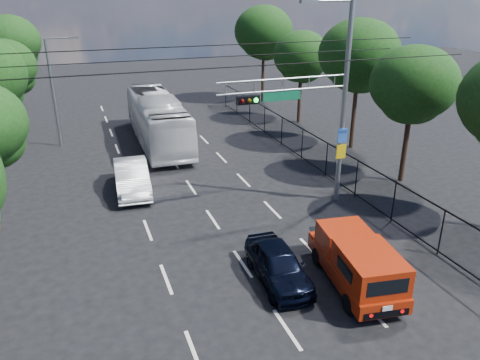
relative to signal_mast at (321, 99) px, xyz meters
name	(u,v)px	position (x,y,z in m)	size (l,w,h in m)	color
ground	(287,329)	(-5.28, -7.99, -5.24)	(120.00, 120.00, 0.00)	black
lane_markings	(182,174)	(-5.28, 6.01, -5.24)	(6.12, 38.00, 0.01)	beige
signal_mast	(321,99)	(0.00, 0.00, 0.00)	(6.43, 0.39, 9.50)	slate
streetlight_left	(55,87)	(-11.62, 14.01, -1.30)	(2.09, 0.22, 7.08)	slate
utility_wires	(203,57)	(-5.28, 0.84, 1.99)	(22.00, 5.04, 0.74)	black
fence_right	(316,152)	(2.32, 4.18, -4.21)	(0.06, 34.03, 2.00)	black
tree_right_b	(413,89)	(5.93, 1.03, -0.19)	(4.50, 4.50, 7.31)	black
tree_right_c	(359,60)	(6.53, 7.03, 0.49)	(5.10, 5.10, 8.29)	black
tree_right_d	(302,60)	(6.13, 14.03, -0.39)	(4.32, 4.32, 7.02)	black
tree_right_e	(264,36)	(6.33, 22.03, 0.69)	(5.28, 5.28, 8.58)	black
tree_left_d	(5,71)	(-14.67, 17.03, -0.52)	(4.20, 4.20, 6.83)	black
tree_left_e	(10,46)	(-14.87, 25.03, 0.29)	(4.92, 4.92, 7.99)	black
red_pickup	(356,261)	(-1.99, -6.65, -4.25)	(2.49, 5.18, 1.86)	black
navy_hatchback	(278,264)	(-4.46, -5.44, -4.57)	(1.58, 3.93, 1.34)	black
white_bus	(158,119)	(-5.39, 12.48, -3.61)	(2.74, 11.70, 3.26)	silver
white_van	(132,177)	(-8.28, 4.59, -4.46)	(1.67, 4.78, 1.57)	silver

